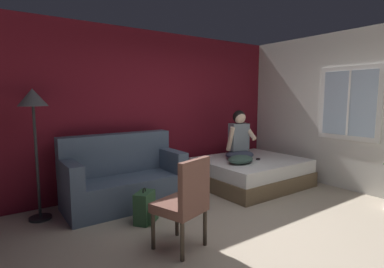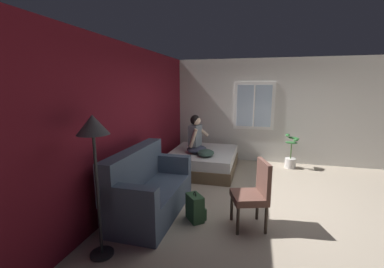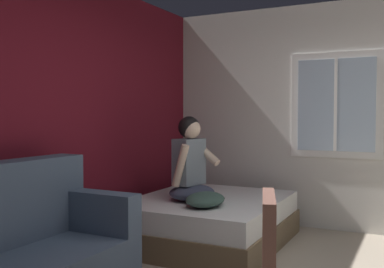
{
  "view_description": "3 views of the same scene",
  "coord_description": "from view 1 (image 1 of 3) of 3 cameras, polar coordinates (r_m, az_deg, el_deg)",
  "views": [
    {
      "loc": [
        -2.48,
        -2.18,
        1.6
      ],
      "look_at": [
        0.21,
        1.6,
        1.02
      ],
      "focal_mm": 28.0,
      "sensor_mm": 36.0,
      "label": 1
    },
    {
      "loc": [
        -4.34,
        0.29,
        2.01
      ],
      "look_at": [
        0.45,
        1.53,
        1.07
      ],
      "focal_mm": 24.0,
      "sensor_mm": 36.0,
      "label": 2
    },
    {
      "loc": [
        -2.88,
        -0.47,
        1.37
      ],
      "look_at": [
        0.81,
        1.39,
        1.19
      ],
      "focal_mm": 42.0,
      "sensor_mm": 36.0,
      "label": 3
    }
  ],
  "objects": [
    {
      "name": "wall_side_with_window",
      "position": [
        5.61,
        31.67,
        3.57
      ],
      "size": [
        0.19,
        6.27,
        2.7
      ],
      "color": "silver",
      "rests_on": "ground"
    },
    {
      "name": "side_chair",
      "position": [
        3.17,
        -1.44,
        -12.52
      ],
      "size": [
        0.58,
        0.58,
        0.98
      ],
      "color": "#382D23",
      "rests_on": "ground"
    },
    {
      "name": "throw_pillow",
      "position": [
        5.1,
        9.19,
        -4.81
      ],
      "size": [
        0.5,
        0.39,
        0.14
      ],
      "primitive_type": "ellipsoid",
      "rotation": [
        0.0,
        0.0,
        0.06
      ],
      "color": "#385147",
      "rests_on": "bed"
    },
    {
      "name": "backpack",
      "position": [
        3.96,
        -8.88,
        -13.74
      ],
      "size": [
        0.35,
        0.35,
        0.46
      ],
      "color": "#2D5133",
      "rests_on": "ground"
    },
    {
      "name": "ground_plane",
      "position": [
        3.67,
        12.6,
        -18.86
      ],
      "size": [
        40.0,
        40.0,
        0.0
      ],
      "primitive_type": "plane",
      "color": "tan"
    },
    {
      "name": "floor_lamp",
      "position": [
        4.26,
        -27.97,
        4.03
      ],
      "size": [
        0.36,
        0.36,
        1.7
      ],
      "color": "black",
      "rests_on": "ground"
    },
    {
      "name": "cell_phone",
      "position": [
        5.51,
        12.48,
        -4.68
      ],
      "size": [
        0.16,
        0.14,
        0.01
      ],
      "primitive_type": "cube",
      "rotation": [
        0.0,
        0.0,
        2.24
      ],
      "color": "black",
      "rests_on": "bed"
    },
    {
      "name": "person_seated",
      "position": [
        5.42,
        8.98,
        -1.03
      ],
      "size": [
        0.6,
        0.54,
        0.88
      ],
      "color": "#383D51",
      "rests_on": "bed"
    },
    {
      "name": "couch",
      "position": [
        4.59,
        -12.99,
        -8.27
      ],
      "size": [
        1.7,
        0.83,
        1.04
      ],
      "color": "#47566B",
      "rests_on": "ground"
    },
    {
      "name": "bed",
      "position": [
        5.57,
        11.14,
        -7.13
      ],
      "size": [
        1.8,
        1.52,
        0.48
      ],
      "color": "brown",
      "rests_on": "ground"
    },
    {
      "name": "wall_back_accent",
      "position": [
        5.32,
        -7.57,
        4.41
      ],
      "size": [
        10.2,
        0.16,
        2.7
      ],
      "primitive_type": "cube",
      "color": "maroon",
      "rests_on": "ground"
    }
  ]
}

